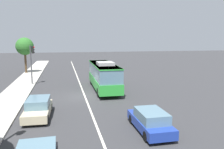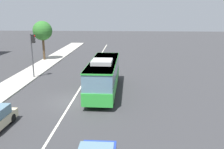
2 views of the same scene
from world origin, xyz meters
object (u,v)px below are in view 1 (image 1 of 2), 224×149
object	(u,v)px
sedan_beige	(38,108)
street_tree_kerbside_left	(25,47)
transit_bus	(104,75)
sedan_blue	(150,121)
traffic_light_mid_block	(32,58)

from	to	relation	value
sedan_beige	street_tree_kerbside_left	world-z (taller)	street_tree_kerbside_left
transit_bus	sedan_blue	bearing A→B (deg)	-175.72
traffic_light_mid_block	street_tree_kerbside_left	world-z (taller)	street_tree_kerbside_left
sedan_beige	traffic_light_mid_block	xyz separation A→B (m)	(13.26, 1.94, 2.84)
traffic_light_mid_block	street_tree_kerbside_left	distance (m)	11.01
sedan_beige	street_tree_kerbside_left	size ratio (longest dim) A/B	0.73
traffic_light_mid_block	sedan_blue	bearing A→B (deg)	-64.74
transit_bus	street_tree_kerbside_left	world-z (taller)	street_tree_kerbside_left
sedan_beige	traffic_light_mid_block	bearing A→B (deg)	-169.43
transit_bus	sedan_beige	size ratio (longest dim) A/B	2.20
sedan_blue	traffic_light_mid_block	xyz separation A→B (m)	(17.75, 9.46, 2.84)
street_tree_kerbside_left	sedan_beige	bearing A→B (deg)	-169.60
transit_bus	traffic_light_mid_block	distance (m)	10.05
sedan_beige	street_tree_kerbside_left	xyz separation A→B (m)	(23.93, 4.39, 3.98)
transit_bus	sedan_beige	world-z (taller)	transit_bus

